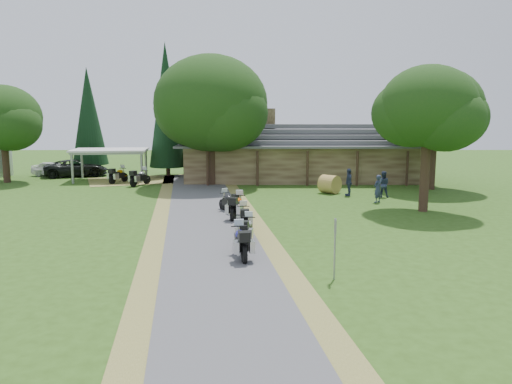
{
  "coord_description": "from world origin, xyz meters",
  "views": [
    {
      "loc": [
        1.76,
        -20.17,
        5.71
      ],
      "look_at": [
        1.84,
        6.06,
        1.6
      ],
      "focal_mm": 35.0,
      "sensor_mm": 36.0,
      "label": 1
    }
  ],
  "objects_px": {
    "car_dark_suv": "(76,164)",
    "motorcycle_carport_a": "(118,174)",
    "motorcycle_row_e": "(229,201)",
    "carport": "(111,165)",
    "motorcycle_row_d": "(237,205)",
    "lodge": "(302,151)",
    "motorcycle_row_b": "(247,228)",
    "motorcycle_carport_b": "(140,177)",
    "motorcycle_row_a": "(241,240)",
    "car_white_sedan": "(53,167)",
    "motorcycle_row_c": "(244,217)",
    "hay_bale": "(330,184)"
  },
  "relations": [
    {
      "from": "motorcycle_row_b",
      "to": "hay_bale",
      "type": "height_order",
      "value": "hay_bale"
    },
    {
      "from": "carport",
      "to": "motorcycle_row_c",
      "type": "xyz_separation_m",
      "value": [
        11.95,
        -18.92,
        -0.68
      ]
    },
    {
      "from": "motorcycle_carport_a",
      "to": "carport",
      "type": "bearing_deg",
      "value": 54.87
    },
    {
      "from": "motorcycle_row_e",
      "to": "motorcycle_carport_a",
      "type": "distance_m",
      "value": 16.12
    },
    {
      "from": "hay_bale",
      "to": "carport",
      "type": "bearing_deg",
      "value": 158.01
    },
    {
      "from": "car_dark_suv",
      "to": "motorcycle_carport_a",
      "type": "distance_m",
      "value": 6.74
    },
    {
      "from": "motorcycle_carport_a",
      "to": "hay_bale",
      "type": "relative_size",
      "value": 1.59
    },
    {
      "from": "motorcycle_row_c",
      "to": "motorcycle_row_d",
      "type": "relative_size",
      "value": 0.92
    },
    {
      "from": "car_white_sedan",
      "to": "hay_bale",
      "type": "height_order",
      "value": "car_white_sedan"
    },
    {
      "from": "motorcycle_carport_b",
      "to": "motorcycle_row_a",
      "type": "bearing_deg",
      "value": -130.52
    },
    {
      "from": "car_dark_suv",
      "to": "motorcycle_carport_a",
      "type": "relative_size",
      "value": 2.89
    },
    {
      "from": "car_dark_suv",
      "to": "motorcycle_carport_a",
      "type": "height_order",
      "value": "car_dark_suv"
    },
    {
      "from": "motorcycle_carport_a",
      "to": "hay_bale",
      "type": "distance_m",
      "value": 17.77
    },
    {
      "from": "hay_bale",
      "to": "car_dark_suv",
      "type": "bearing_deg",
      "value": 155.57
    },
    {
      "from": "motorcycle_row_e",
      "to": "motorcycle_carport_b",
      "type": "distance_m",
      "value": 13.6
    },
    {
      "from": "lodge",
      "to": "car_dark_suv",
      "type": "bearing_deg",
      "value": 175.39
    },
    {
      "from": "car_dark_suv",
      "to": "motorcycle_row_c",
      "type": "distance_m",
      "value": 26.9
    },
    {
      "from": "carport",
      "to": "motorcycle_row_b",
      "type": "xyz_separation_m",
      "value": [
        12.13,
        -21.38,
        -0.71
      ]
    },
    {
      "from": "motorcycle_carport_b",
      "to": "hay_bale",
      "type": "xyz_separation_m",
      "value": [
        14.71,
        -4.04,
        -0.06
      ]
    },
    {
      "from": "motorcycle_row_a",
      "to": "hay_bale",
      "type": "relative_size",
      "value": 1.57
    },
    {
      "from": "motorcycle_row_b",
      "to": "motorcycle_carport_b",
      "type": "height_order",
      "value": "motorcycle_carport_b"
    },
    {
      "from": "carport",
      "to": "motorcycle_row_b",
      "type": "bearing_deg",
      "value": -67.01
    },
    {
      "from": "motorcycle_row_a",
      "to": "car_white_sedan",
      "type": "bearing_deg",
      "value": 24.28
    },
    {
      "from": "car_white_sedan",
      "to": "motorcycle_row_a",
      "type": "distance_m",
      "value": 32.14
    },
    {
      "from": "motorcycle_carport_a",
      "to": "motorcycle_carport_b",
      "type": "bearing_deg",
      "value": -103.38
    },
    {
      "from": "car_white_sedan",
      "to": "motorcycle_row_e",
      "type": "distance_m",
      "value": 24.31
    },
    {
      "from": "lodge",
      "to": "car_white_sedan",
      "type": "xyz_separation_m",
      "value": [
        -22.86,
        1.8,
        -1.58
      ]
    },
    {
      "from": "motorcycle_row_d",
      "to": "carport",
      "type": "bearing_deg",
      "value": 48.06
    },
    {
      "from": "car_white_sedan",
      "to": "motorcycle_row_d",
      "type": "distance_m",
      "value": 25.88
    },
    {
      "from": "motorcycle_carport_a",
      "to": "motorcycle_row_b",
      "type": "bearing_deg",
      "value": -128.73
    },
    {
      "from": "motorcycle_row_d",
      "to": "motorcycle_carport_a",
      "type": "xyz_separation_m",
      "value": [
        -10.43,
        14.4,
        -0.01
      ]
    },
    {
      "from": "motorcycle_row_d",
      "to": "motorcycle_row_a",
      "type": "bearing_deg",
      "value": -164.35
    },
    {
      "from": "carport",
      "to": "motorcycle_row_d",
      "type": "height_order",
      "value": "carport"
    },
    {
      "from": "motorcycle_row_a",
      "to": "motorcycle_row_b",
      "type": "relative_size",
      "value": 1.09
    },
    {
      "from": "motorcycle_row_b",
      "to": "motorcycle_row_e",
      "type": "height_order",
      "value": "motorcycle_row_e"
    },
    {
      "from": "motorcycle_carport_a",
      "to": "motorcycle_row_a",
      "type": "bearing_deg",
      "value": -131.79
    },
    {
      "from": "car_dark_suv",
      "to": "motorcycle_row_c",
      "type": "height_order",
      "value": "car_dark_suv"
    },
    {
      "from": "motorcycle_row_a",
      "to": "hay_bale",
      "type": "distance_m",
      "value": 17.54
    },
    {
      "from": "car_dark_suv",
      "to": "motorcycle_row_e",
      "type": "distance_m",
      "value": 22.76
    },
    {
      "from": "motorcycle_row_d",
      "to": "hay_bale",
      "type": "height_order",
      "value": "motorcycle_row_d"
    },
    {
      "from": "lodge",
      "to": "motorcycle_row_b",
      "type": "xyz_separation_m",
      "value": [
        -4.59,
        -22.43,
        -1.8
      ]
    },
    {
      "from": "motorcycle_row_c",
      "to": "motorcycle_row_e",
      "type": "xyz_separation_m",
      "value": [
        -0.95,
        4.55,
        -0.01
      ]
    },
    {
      "from": "car_white_sedan",
      "to": "motorcycle_row_a",
      "type": "xyz_separation_m",
      "value": [
        18.08,
        -26.57,
        -0.15
      ]
    },
    {
      "from": "lodge",
      "to": "hay_bale",
      "type": "relative_size",
      "value": 16.1
    },
    {
      "from": "motorcycle_row_a",
      "to": "motorcycle_row_d",
      "type": "height_order",
      "value": "motorcycle_row_d"
    },
    {
      "from": "car_white_sedan",
      "to": "motorcycle_row_b",
      "type": "bearing_deg",
      "value": -127.87
    },
    {
      "from": "car_dark_suv",
      "to": "motorcycle_row_e",
      "type": "xyz_separation_m",
      "value": [
        15.01,
        -17.1,
        -0.5
      ]
    },
    {
      "from": "motorcycle_row_c",
      "to": "motorcycle_carport_a",
      "type": "distance_m",
      "value": 20.39
    },
    {
      "from": "car_white_sedan",
      "to": "motorcycle_row_d",
      "type": "relative_size",
      "value": 2.43
    },
    {
      "from": "carport",
      "to": "motorcycle_carport_b",
      "type": "relative_size",
      "value": 2.96
    }
  ]
}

